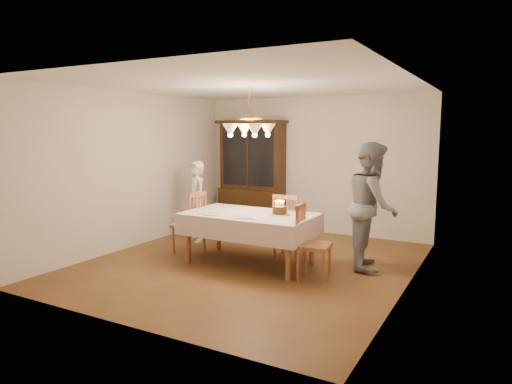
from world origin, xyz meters
The scene contains 14 objects.
ground centered at (0.00, 0.00, 0.00)m, with size 5.00×5.00×0.00m, color #543318.
room_shell centered at (0.00, 0.00, 1.58)m, with size 5.00×5.00×5.00m.
dining_table centered at (0.00, 0.00, 0.68)m, with size 1.90×1.10×0.76m.
china_hutch centered at (-1.22, 2.25, 1.04)m, with size 1.38×0.54×2.16m.
chair_far_side centered at (0.36, 0.61, 0.44)m, with size 0.47×0.45×1.00m.
chair_left_end centered at (-1.12, 0.03, 0.45)m, with size 0.45×0.47×1.00m.
chair_right_end centered at (1.08, -0.20, 0.44)m, with size 0.47×0.49×1.00m.
elderly_woman centered at (-1.50, 0.75, 0.72)m, with size 0.52×0.34×1.43m, color #F2E7CC.
adult_in_grey centered at (1.62, 0.69, 0.90)m, with size 0.88×0.68×1.81m, color slate.
birthday_cake centered at (0.44, 0.10, 0.82)m, with size 0.30×0.30×0.21m.
place_setting_near_left centered at (-0.43, -0.35, 0.77)m, with size 0.41×0.26×0.02m.
place_setting_near_right centered at (0.12, -0.35, 0.77)m, with size 0.40×0.26×0.02m.
place_setting_far_left centered at (-0.56, 0.34, 0.77)m, with size 0.42×0.27×0.02m.
chandelier centered at (0.00, 0.00, 1.98)m, with size 0.62×0.62×0.73m.
Camera 1 is at (3.25, -5.72, 1.96)m, focal length 32.00 mm.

